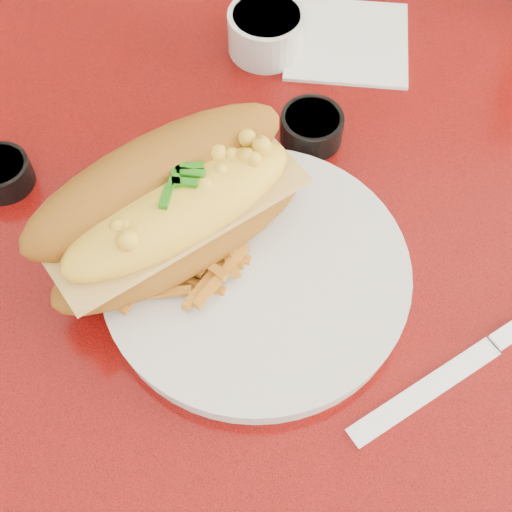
{
  "coord_description": "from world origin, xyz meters",
  "views": [
    {
      "loc": [
        -0.01,
        -0.36,
        1.32
      ],
      "look_at": [
        0.0,
        -0.05,
        0.81
      ],
      "focal_mm": 50.0,
      "sensor_mm": 36.0,
      "label": 1
    }
  ],
  "objects_px": {
    "diner_table": "(250,314)",
    "mac_hoagie": "(172,206)",
    "booth_bench_far": "(233,38)",
    "gravy_ramekin": "(266,30)",
    "fork": "(173,258)",
    "knife": "(484,352)",
    "sauce_cup_right": "(312,127)",
    "dinner_plate": "(256,273)",
    "sauce_cup_left": "(2,173)"
  },
  "relations": [
    {
      "from": "diner_table",
      "to": "mac_hoagie",
      "type": "distance_m",
      "value": 0.24
    },
    {
      "from": "diner_table",
      "to": "mac_hoagie",
      "type": "xyz_separation_m",
      "value": [
        -0.06,
        -0.01,
        0.23
      ]
    },
    {
      "from": "booth_bench_far",
      "to": "gravy_ramekin",
      "type": "height_order",
      "value": "booth_bench_far"
    },
    {
      "from": "gravy_ramekin",
      "to": "fork",
      "type": "bearing_deg",
      "value": -109.22
    },
    {
      "from": "diner_table",
      "to": "gravy_ramekin",
      "type": "relative_size",
      "value": 13.32
    },
    {
      "from": "diner_table",
      "to": "mac_hoagie",
      "type": "height_order",
      "value": "mac_hoagie"
    },
    {
      "from": "diner_table",
      "to": "knife",
      "type": "height_order",
      "value": "knife"
    },
    {
      "from": "booth_bench_far",
      "to": "sauce_cup_right",
      "type": "bearing_deg",
      "value": -84.43
    },
    {
      "from": "gravy_ramekin",
      "to": "sauce_cup_right",
      "type": "bearing_deg",
      "value": -74.16
    },
    {
      "from": "dinner_plate",
      "to": "booth_bench_far",
      "type": "bearing_deg",
      "value": 90.31
    },
    {
      "from": "booth_bench_far",
      "to": "sauce_cup_right",
      "type": "height_order",
      "value": "booth_bench_far"
    },
    {
      "from": "sauce_cup_left",
      "to": "sauce_cup_right",
      "type": "bearing_deg",
      "value": 7.81
    },
    {
      "from": "mac_hoagie",
      "to": "sauce_cup_left",
      "type": "relative_size",
      "value": 3.83
    },
    {
      "from": "sauce_cup_left",
      "to": "knife",
      "type": "relative_size",
      "value": 0.34
    },
    {
      "from": "dinner_plate",
      "to": "sauce_cup_right",
      "type": "height_order",
      "value": "sauce_cup_right"
    },
    {
      "from": "diner_table",
      "to": "fork",
      "type": "distance_m",
      "value": 0.2
    },
    {
      "from": "sauce_cup_left",
      "to": "diner_table",
      "type": "bearing_deg",
      "value": -17.39
    },
    {
      "from": "dinner_plate",
      "to": "mac_hoagie",
      "type": "xyz_separation_m",
      "value": [
        -0.07,
        0.04,
        0.06
      ]
    },
    {
      "from": "diner_table",
      "to": "dinner_plate",
      "type": "relative_size",
      "value": 3.9
    },
    {
      "from": "gravy_ramekin",
      "to": "sauce_cup_left",
      "type": "xyz_separation_m",
      "value": [
        -0.26,
        -0.17,
        -0.01
      ]
    },
    {
      "from": "dinner_plate",
      "to": "sauce_cup_right",
      "type": "bearing_deg",
      "value": 68.55
    },
    {
      "from": "fork",
      "to": "gravy_ramekin",
      "type": "height_order",
      "value": "gravy_ramekin"
    },
    {
      "from": "mac_hoagie",
      "to": "sauce_cup_left",
      "type": "xyz_separation_m",
      "value": [
        -0.17,
        0.08,
        -0.05
      ]
    },
    {
      "from": "mac_hoagie",
      "to": "knife",
      "type": "xyz_separation_m",
      "value": [
        0.26,
        -0.12,
        -0.06
      ]
    },
    {
      "from": "diner_table",
      "to": "knife",
      "type": "xyz_separation_m",
      "value": [
        0.19,
        -0.13,
        0.16
      ]
    },
    {
      "from": "gravy_ramekin",
      "to": "diner_table",
      "type": "bearing_deg",
      "value": -97.05
    },
    {
      "from": "dinner_plate",
      "to": "fork",
      "type": "bearing_deg",
      "value": 169.19
    },
    {
      "from": "gravy_ramekin",
      "to": "sauce_cup_left",
      "type": "relative_size",
      "value": 1.28
    },
    {
      "from": "booth_bench_far",
      "to": "sauce_cup_left",
      "type": "bearing_deg",
      "value": -107.45
    },
    {
      "from": "knife",
      "to": "gravy_ramekin",
      "type": "bearing_deg",
      "value": 83.5
    },
    {
      "from": "sauce_cup_right",
      "to": "gravy_ramekin",
      "type": "bearing_deg",
      "value": 105.84
    },
    {
      "from": "gravy_ramekin",
      "to": "knife",
      "type": "height_order",
      "value": "gravy_ramekin"
    },
    {
      "from": "sauce_cup_left",
      "to": "dinner_plate",
      "type": "bearing_deg",
      "value": -26.93
    },
    {
      "from": "booth_bench_far",
      "to": "knife",
      "type": "height_order",
      "value": "booth_bench_far"
    },
    {
      "from": "sauce_cup_right",
      "to": "fork",
      "type": "bearing_deg",
      "value": -132.46
    },
    {
      "from": "fork",
      "to": "sauce_cup_left",
      "type": "bearing_deg",
      "value": 40.1
    },
    {
      "from": "diner_table",
      "to": "dinner_plate",
      "type": "height_order",
      "value": "dinner_plate"
    },
    {
      "from": "dinner_plate",
      "to": "knife",
      "type": "bearing_deg",
      "value": -23.31
    },
    {
      "from": "dinner_plate",
      "to": "knife",
      "type": "distance_m",
      "value": 0.2
    },
    {
      "from": "sauce_cup_left",
      "to": "sauce_cup_right",
      "type": "relative_size",
      "value": 0.95
    },
    {
      "from": "mac_hoagie",
      "to": "fork",
      "type": "relative_size",
      "value": 1.74
    },
    {
      "from": "sauce_cup_right",
      "to": "knife",
      "type": "xyz_separation_m",
      "value": [
        0.12,
        -0.24,
        -0.01
      ]
    },
    {
      "from": "diner_table",
      "to": "knife",
      "type": "relative_size",
      "value": 5.81
    },
    {
      "from": "knife",
      "to": "fork",
      "type": "bearing_deg",
      "value": 130.19
    },
    {
      "from": "mac_hoagie",
      "to": "sauce_cup_left",
      "type": "distance_m",
      "value": 0.19
    },
    {
      "from": "diner_table",
      "to": "sauce_cup_right",
      "type": "height_order",
      "value": "sauce_cup_right"
    },
    {
      "from": "booth_bench_far",
      "to": "knife",
      "type": "bearing_deg",
      "value": -78.47
    },
    {
      "from": "fork",
      "to": "sauce_cup_right",
      "type": "xyz_separation_m",
      "value": [
        0.14,
        0.15,
        -0.0
      ]
    },
    {
      "from": "diner_table",
      "to": "gravy_ramekin",
      "type": "xyz_separation_m",
      "value": [
        0.03,
        0.25,
        0.19
      ]
    },
    {
      "from": "booth_bench_far",
      "to": "sauce_cup_left",
      "type": "xyz_separation_m",
      "value": [
        -0.23,
        -0.74,
        0.5
      ]
    }
  ]
}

